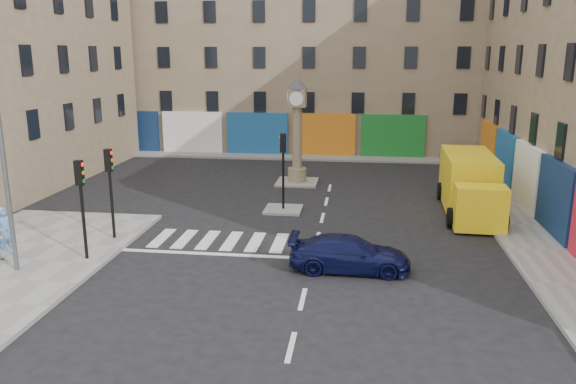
% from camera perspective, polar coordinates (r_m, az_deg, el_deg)
% --- Properties ---
extents(ground, '(120.00, 120.00, 0.00)m').
position_cam_1_polar(ground, '(19.90, 2.10, -8.42)').
color(ground, black).
rests_on(ground, ground).
extents(sidewalk_right, '(2.60, 30.00, 0.15)m').
position_cam_1_polar(sidewalk_right, '(30.13, 20.67, -1.33)').
color(sidewalk_right, gray).
rests_on(sidewalk_right, ground).
extents(sidewalk_far, '(32.00, 2.40, 0.15)m').
position_cam_1_polar(sidewalk_far, '(41.59, -0.54, 3.64)').
color(sidewalk_far, gray).
rests_on(sidewalk_far, ground).
extents(island_near, '(1.80, 1.80, 0.12)m').
position_cam_1_polar(island_near, '(27.61, -0.48, -1.79)').
color(island_near, gray).
rests_on(island_near, ground).
extents(island_far, '(2.40, 2.40, 0.12)m').
position_cam_1_polar(island_far, '(33.38, 0.92, 1.01)').
color(island_far, gray).
rests_on(island_far, ground).
extents(building_far, '(32.00, 10.00, 17.00)m').
position_cam_1_polar(building_far, '(46.66, 0.45, 15.17)').
color(building_far, gray).
rests_on(building_far, ground).
extents(traffic_light_left_near, '(0.28, 0.22, 3.70)m').
position_cam_1_polar(traffic_light_left_near, '(21.60, -20.27, -0.17)').
color(traffic_light_left_near, black).
rests_on(traffic_light_left_near, sidewalk_left).
extents(traffic_light_left_far, '(0.28, 0.22, 3.70)m').
position_cam_1_polar(traffic_light_left_far, '(23.69, -17.64, 1.25)').
color(traffic_light_left_far, black).
rests_on(traffic_light_left_far, sidewalk_left).
extents(traffic_light_island, '(0.28, 0.22, 3.70)m').
position_cam_1_polar(traffic_light_island, '(27.03, -0.49, 3.38)').
color(traffic_light_island, black).
rests_on(traffic_light_island, island_near).
extents(lamp_post, '(0.50, 0.25, 8.30)m').
position_cam_1_polar(lamp_post, '(21.00, -27.15, 4.82)').
color(lamp_post, '#595B60').
rests_on(lamp_post, sidewalk_left).
extents(clock_pillar, '(1.20, 1.20, 6.10)m').
position_cam_1_polar(clock_pillar, '(32.76, 0.95, 6.96)').
color(clock_pillar, '#957D62').
rests_on(clock_pillar, island_far).
extents(navy_sedan, '(4.30, 1.75, 1.25)m').
position_cam_1_polar(navy_sedan, '(20.20, 6.27, -6.25)').
color(navy_sedan, '#0B0E33').
rests_on(navy_sedan, ground).
extents(yellow_van, '(2.80, 7.56, 2.72)m').
position_cam_1_polar(yellow_van, '(28.61, 17.98, 0.74)').
color(yellow_van, yellow).
rests_on(yellow_van, ground).
extents(pedestrian_blue, '(0.73, 0.81, 1.87)m').
position_cam_1_polar(pedestrian_blue, '(23.53, -26.80, -3.59)').
color(pedestrian_blue, '#5B90D0').
rests_on(pedestrian_blue, sidewalk_left).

